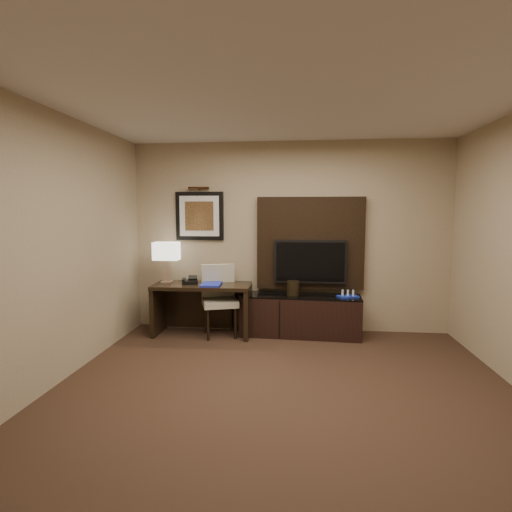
# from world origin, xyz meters

# --- Properties ---
(floor) EXTENTS (4.50, 5.00, 0.01)m
(floor) POSITION_xyz_m (0.00, 0.00, -0.01)
(floor) COLOR #332117
(floor) RESTS_ON ground
(ceiling) EXTENTS (4.50, 5.00, 0.01)m
(ceiling) POSITION_xyz_m (0.00, 0.00, 2.70)
(ceiling) COLOR silver
(ceiling) RESTS_ON wall_back
(wall_back) EXTENTS (4.50, 0.01, 2.70)m
(wall_back) POSITION_xyz_m (0.00, 2.50, 1.35)
(wall_back) COLOR tan
(wall_back) RESTS_ON floor
(wall_front) EXTENTS (4.50, 0.01, 2.70)m
(wall_front) POSITION_xyz_m (0.00, -2.50, 1.35)
(wall_front) COLOR tan
(wall_front) RESTS_ON floor
(wall_left) EXTENTS (0.01, 5.00, 2.70)m
(wall_left) POSITION_xyz_m (-2.25, 0.00, 1.35)
(wall_left) COLOR tan
(wall_left) RESTS_ON floor
(desk) EXTENTS (1.35, 0.60, 0.72)m
(desk) POSITION_xyz_m (-1.19, 2.10, 0.36)
(desk) COLOR black
(desk) RESTS_ON floor
(credenza) EXTENTS (1.67, 0.54, 0.57)m
(credenza) POSITION_xyz_m (0.17, 2.20, 0.28)
(credenza) COLOR black
(credenza) RESTS_ON floor
(tv_wall_panel) EXTENTS (1.50, 0.12, 1.30)m
(tv_wall_panel) POSITION_xyz_m (0.30, 2.44, 1.27)
(tv_wall_panel) COLOR black
(tv_wall_panel) RESTS_ON wall_back
(tv) EXTENTS (1.00, 0.08, 0.60)m
(tv) POSITION_xyz_m (0.30, 2.34, 1.02)
(tv) COLOR black
(tv) RESTS_ON tv_wall_panel
(artwork) EXTENTS (0.70, 0.04, 0.70)m
(artwork) POSITION_xyz_m (-1.30, 2.48, 1.65)
(artwork) COLOR black
(artwork) RESTS_ON wall_back
(picture_light) EXTENTS (0.04, 0.04, 0.30)m
(picture_light) POSITION_xyz_m (-1.30, 2.44, 2.05)
(picture_light) COLOR #3F2414
(picture_light) RESTS_ON wall_back
(desk_chair) EXTENTS (0.61, 0.65, 0.97)m
(desk_chair) POSITION_xyz_m (-0.93, 2.07, 0.48)
(desk_chair) COLOR beige
(desk_chair) RESTS_ON floor
(table_lamp) EXTENTS (0.39, 0.29, 0.56)m
(table_lamp) POSITION_xyz_m (-1.71, 2.19, 1.00)
(table_lamp) COLOR #987B5E
(table_lamp) RESTS_ON desk
(desk_phone) EXTENTS (0.25, 0.23, 0.11)m
(desk_phone) POSITION_xyz_m (-1.36, 2.10, 0.77)
(desk_phone) COLOR black
(desk_phone) RESTS_ON desk
(blue_folder) EXTENTS (0.28, 0.36, 0.02)m
(blue_folder) POSITION_xyz_m (-1.05, 2.04, 0.73)
(blue_folder) COLOR #1C2AB7
(blue_folder) RESTS_ON desk
(book) EXTENTS (0.15, 0.05, 0.20)m
(book) POSITION_xyz_m (-1.10, 2.05, 0.82)
(book) COLOR beige
(book) RESTS_ON desk
(ice_bucket) EXTENTS (0.22, 0.22, 0.20)m
(ice_bucket) POSITION_xyz_m (0.07, 2.21, 0.66)
(ice_bucket) COLOR black
(ice_bucket) RESTS_ON credenza
(minibar_tray) EXTENTS (0.31, 0.24, 0.10)m
(minibar_tray) POSITION_xyz_m (0.80, 2.15, 0.62)
(minibar_tray) COLOR #192FA6
(minibar_tray) RESTS_ON credenza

